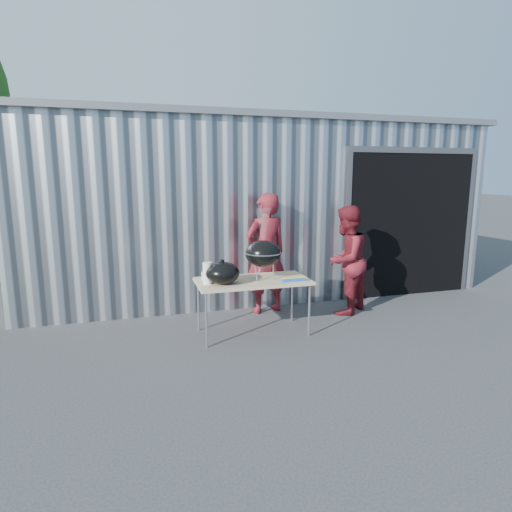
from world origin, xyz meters
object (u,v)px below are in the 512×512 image
object	(u,v)px
person_cook	(266,254)
person_bystander	(346,260)
kettle_grill	(263,249)
folding_table	(253,283)

from	to	relation	value
person_cook	person_bystander	size ratio (longest dim) A/B	1.11
person_bystander	person_cook	bearing A→B (deg)	-54.45
person_cook	person_bystander	distance (m)	1.24
person_bystander	kettle_grill	bearing A→B (deg)	-18.34
folding_table	kettle_grill	xyz separation A→B (m)	(0.14, 0.00, 0.45)
kettle_grill	person_bystander	size ratio (longest dim) A/B	0.57
folding_table	person_cook	world-z (taller)	person_cook
person_cook	person_bystander	bearing A→B (deg)	150.08
folding_table	kettle_grill	bearing A→B (deg)	0.62
person_cook	kettle_grill	bearing A→B (deg)	58.34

